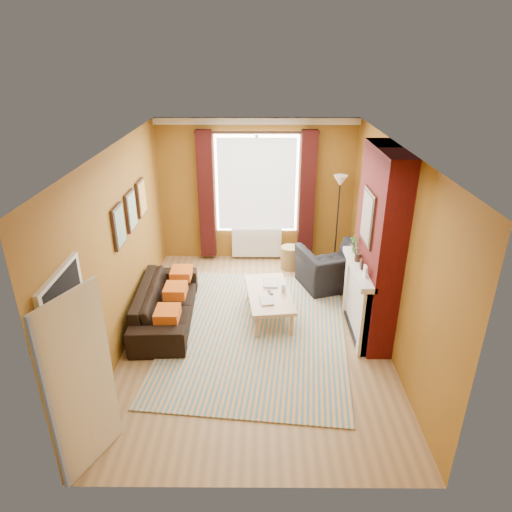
% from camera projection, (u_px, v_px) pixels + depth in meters
% --- Properties ---
extents(ground, '(5.50, 5.50, 0.00)m').
position_uv_depth(ground, '(256.00, 331.00, 7.01)').
color(ground, brown).
rests_on(ground, ground).
extents(room_walls, '(3.82, 5.54, 2.83)m').
position_uv_depth(room_walls, '(299.00, 241.00, 6.68)').
color(room_walls, brown).
rests_on(room_walls, ground).
extents(striped_rug, '(3.05, 3.96, 0.02)m').
position_uv_depth(striped_rug, '(256.00, 331.00, 6.99)').
color(striped_rug, teal).
rests_on(striped_rug, ground).
extents(sofa, '(0.90, 2.12, 0.61)m').
position_uv_depth(sofa, '(166.00, 303.00, 7.16)').
color(sofa, black).
rests_on(sofa, ground).
extents(armchair, '(1.38, 1.29, 0.73)m').
position_uv_depth(armchair, '(333.00, 268.00, 8.16)').
color(armchair, black).
rests_on(armchair, ground).
extents(coffee_table, '(0.81, 1.39, 0.44)m').
position_uv_depth(coffee_table, '(269.00, 295.00, 7.22)').
color(coffee_table, tan).
rests_on(coffee_table, ground).
extents(wicker_stool, '(0.38, 0.38, 0.45)m').
position_uv_depth(wicker_stool, '(290.00, 258.00, 8.91)').
color(wicker_stool, olive).
rests_on(wicker_stool, ground).
extents(floor_lamp, '(0.35, 0.35, 1.82)m').
position_uv_depth(floor_lamp, '(339.00, 195.00, 8.54)').
color(floor_lamp, black).
rests_on(floor_lamp, ground).
extents(book_a, '(0.24, 0.29, 0.03)m').
position_uv_depth(book_a, '(260.00, 301.00, 6.93)').
color(book_a, '#999999').
rests_on(book_a, coffee_table).
extents(book_b, '(0.25, 0.33, 0.02)m').
position_uv_depth(book_b, '(263.00, 283.00, 7.47)').
color(book_b, '#999999').
rests_on(book_b, coffee_table).
extents(mug, '(0.12, 0.12, 0.09)m').
position_uv_depth(mug, '(283.00, 289.00, 7.22)').
color(mug, '#999999').
rests_on(mug, coffee_table).
extents(tv_remote, '(0.09, 0.16, 0.02)m').
position_uv_depth(tv_remote, '(270.00, 292.00, 7.19)').
color(tv_remote, '#28282B').
rests_on(tv_remote, coffee_table).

